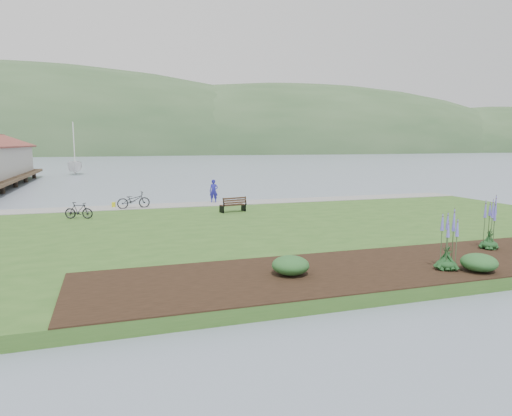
% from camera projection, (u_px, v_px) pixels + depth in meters
% --- Properties ---
extents(ground, '(600.00, 600.00, 0.00)m').
position_uv_depth(ground, '(265.00, 227.00, 23.77)').
color(ground, slate).
rests_on(ground, ground).
extents(lawn, '(34.00, 20.00, 0.40)m').
position_uv_depth(lawn, '(278.00, 230.00, 21.85)').
color(lawn, '#2D541D').
rests_on(lawn, ground).
extents(shoreline_path, '(34.00, 2.20, 0.03)m').
position_uv_depth(shoreline_path, '(231.00, 203.00, 30.21)').
color(shoreline_path, gray).
rests_on(shoreline_path, lawn).
extents(garden_bed, '(24.00, 4.40, 0.04)m').
position_uv_depth(garden_bed, '(443.00, 260.00, 15.38)').
color(garden_bed, black).
rests_on(garden_bed, lawn).
extents(far_hillside, '(580.00, 80.00, 38.00)m').
position_uv_depth(far_hillside, '(178.00, 154.00, 190.03)').
color(far_hillside, '#304F2C').
rests_on(far_hillside, ground).
extents(park_bench, '(1.56, 0.90, 0.91)m').
position_uv_depth(park_bench, '(233.00, 204.00, 26.20)').
color(park_bench, black).
rests_on(park_bench, lawn).
extents(person, '(0.78, 0.66, 1.82)m').
position_uv_depth(person, '(214.00, 189.00, 30.33)').
color(person, navy).
rests_on(person, lawn).
extents(bicycle_a, '(0.93, 2.03, 1.03)m').
position_uv_depth(bicycle_a, '(133.00, 200.00, 27.70)').
color(bicycle_a, black).
rests_on(bicycle_a, lawn).
extents(bicycle_b, '(0.85, 1.52, 0.88)m').
position_uv_depth(bicycle_b, '(79.00, 210.00, 23.92)').
color(bicycle_b, black).
rests_on(bicycle_b, lawn).
extents(sailboat, '(8.85, 9.01, 23.04)m').
position_uv_depth(sailboat, '(76.00, 174.00, 63.70)').
color(sailboat, silver).
rests_on(sailboat, ground).
extents(pannier, '(0.23, 0.32, 0.32)m').
position_uv_depth(pannier, '(114.00, 205.00, 28.21)').
color(pannier, '#B8BE16').
rests_on(pannier, lawn).
extents(echium_0, '(0.62, 0.62, 2.03)m').
position_uv_depth(echium_0, '(448.00, 242.00, 14.12)').
color(echium_0, '#133518').
rests_on(echium_0, garden_bed).
extents(echium_1, '(0.62, 0.62, 2.18)m').
position_uv_depth(echium_1, '(490.00, 224.00, 16.89)').
color(echium_1, '#133518').
rests_on(echium_1, garden_bed).
extents(shrub_0, '(1.13, 1.13, 0.56)m').
position_uv_depth(shrub_0, '(291.00, 265.00, 13.63)').
color(shrub_0, '#1E4C21').
rests_on(shrub_0, garden_bed).
extents(shrub_1, '(1.08, 1.08, 0.54)m').
position_uv_depth(shrub_1, '(479.00, 262.00, 13.99)').
color(shrub_1, '#1E4C21').
rests_on(shrub_1, garden_bed).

